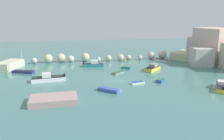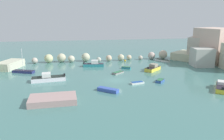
{
  "view_description": "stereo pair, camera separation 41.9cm",
  "coord_description": "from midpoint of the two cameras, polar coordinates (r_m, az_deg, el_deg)",
  "views": [
    {
      "loc": [
        -9.02,
        -44.76,
        13.56
      ],
      "look_at": [
        0.0,
        5.34,
        1.0
      ],
      "focal_mm": 35.73,
      "sensor_mm": 36.0,
      "label": 1
    },
    {
      "loc": [
        -8.61,
        -44.83,
        13.56
      ],
      "look_at": [
        0.0,
        5.34,
        1.0
      ],
      "focal_mm": 35.73,
      "sensor_mm": 36.0,
      "label": 2
    }
  ],
  "objects": [
    {
      "name": "rock_breakwater",
      "position": [
        67.77,
        -3.28,
        3.28
      ],
      "size": [
        44.69,
        3.62,
        2.72
      ],
      "color": "beige",
      "rests_on": "ground"
    },
    {
      "name": "moored_boat_10",
      "position": [
        68.9,
        12.52,
        2.44
      ],
      "size": [
        3.56,
        4.29,
        0.61
      ],
      "rotation": [
        0.0,
        0.0,
        5.32
      ],
      "color": "white",
      "rests_on": "cove_water"
    },
    {
      "name": "moored_boat_2",
      "position": [
        45.51,
        6.28,
        -3.27
      ],
      "size": [
        2.94,
        1.57,
        0.46
      ],
      "rotation": [
        0.0,
        0.0,
        3.35
      ],
      "color": "silver",
      "rests_on": "cove_water"
    },
    {
      "name": "moored_boat_1",
      "position": [
        56.91,
        10.16,
        0.5
      ],
      "size": [
        4.94,
        4.72,
        1.66
      ],
      "rotation": [
        0.0,
        0.0,
        0.73
      ],
      "color": "yellow",
      "rests_on": "cove_water"
    },
    {
      "name": "moored_boat_9",
      "position": [
        40.72,
        -1.19,
        -5.11
      ],
      "size": [
        3.84,
        3.41,
        0.65
      ],
      "rotation": [
        0.0,
        0.0,
        5.6
      ],
      "color": "#3A58B5",
      "rests_on": "cove_water"
    },
    {
      "name": "cove_water",
      "position": [
        47.63,
        0.89,
        -2.68
      ],
      "size": [
        160.0,
        160.0,
        0.0
      ],
      "primitive_type": "plane",
      "color": "#467973",
      "rests_on": "ground"
    },
    {
      "name": "channel_buoy",
      "position": [
        67.07,
        3.08,
        2.43
      ],
      "size": [
        0.58,
        0.58,
        0.58
      ],
      "primitive_type": "sphere",
      "color": "gold",
      "rests_on": "cove_water"
    },
    {
      "name": "moored_boat_3",
      "position": [
        48.97,
        -16.21,
        -2.05
      ],
      "size": [
        7.15,
        3.06,
        1.74
      ],
      "rotation": [
        0.0,
        0.0,
        3.25
      ],
      "color": "white",
      "rests_on": "cove_water"
    },
    {
      "name": "moored_boat_6",
      "position": [
        46.55,
        26.21,
        -3.83
      ],
      "size": [
        4.97,
        5.77,
        1.44
      ],
      "rotation": [
        0.0,
        0.0,
        0.95
      ],
      "color": "yellow",
      "rests_on": "cove_water"
    },
    {
      "name": "moored_boat_4",
      "position": [
        47.54,
        12.01,
        -2.64
      ],
      "size": [
        2.4,
        2.49,
        0.58
      ],
      "rotation": [
        0.0,
        0.0,
        0.85
      ],
      "color": "#355CAD",
      "rests_on": "cove_water"
    },
    {
      "name": "moored_boat_7",
      "position": [
        57.84,
        -21.97,
        -0.38
      ],
      "size": [
        5.45,
        3.25,
        5.89
      ],
      "rotation": [
        0.0,
        0.0,
        5.92
      ],
      "color": "navy",
      "rests_on": "cove_water"
    },
    {
      "name": "cliff_headland_right",
      "position": [
        70.54,
        25.5,
        4.36
      ],
      "size": [
        20.93,
        24.84,
        9.96
      ],
      "color": "beige",
      "rests_on": "ground"
    },
    {
      "name": "stone_dock",
      "position": [
        36.95,
        -15.01,
        -7.33
      ],
      "size": [
        7.54,
        4.57,
        1.0
      ],
      "primitive_type": "cube",
      "rotation": [
        0.0,
        0.0,
        0.04
      ],
      "color": "#AB8B87",
      "rests_on": "ground"
    },
    {
      "name": "moored_boat_8",
      "position": [
        53.13,
        1.28,
        -0.67
      ],
      "size": [
        3.19,
        2.93,
        0.44
      ],
      "rotation": [
        0.0,
        0.0,
        0.69
      ],
      "color": "gray",
      "rests_on": "cove_water"
    },
    {
      "name": "moored_boat_5",
      "position": [
        60.54,
        -4.95,
        1.46
      ],
      "size": [
        5.7,
        2.55,
        1.75
      ],
      "rotation": [
        0.0,
        0.0,
        6.15
      ],
      "color": "teal",
      "rests_on": "cove_water"
    },
    {
      "name": "moored_boat_0",
      "position": [
        57.99,
        3.39,
        0.61
      ],
      "size": [
        2.53,
        1.93,
        0.56
      ],
      "rotation": [
        0.0,
        0.0,
        5.83
      ],
      "color": "teal",
      "rests_on": "cove_water"
    }
  ]
}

